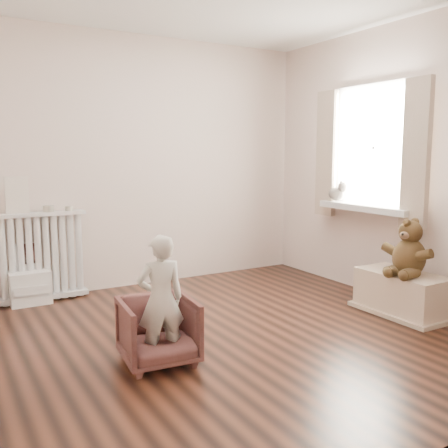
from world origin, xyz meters
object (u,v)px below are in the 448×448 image
teddy_bear (410,240)px  toy_vanity (29,275)px  armchair (158,331)px  toy_bench (402,291)px  plush_cat (337,192)px  child (161,300)px  radiator (43,261)px

teddy_bear → toy_vanity: bearing=133.9°
armchair → teddy_bear: (2.23, -0.18, 0.45)m
toy_bench → plush_cat: (0.14, 1.01, 0.80)m
armchair → child: bearing=-84.2°
toy_vanity → teddy_bear: 3.44m
teddy_bear → plush_cat: 1.15m
armchair → child: (0.00, -0.05, 0.23)m
toy_vanity → child: bearing=-74.8°
armchair → toy_bench: 2.26m
radiator → toy_vanity: (-0.13, -0.03, -0.11)m
radiator → child: bearing=-78.8°
armchair → radiator: bearing=107.3°
radiator → plush_cat: plush_cat is taller
toy_vanity → plush_cat: size_ratio=2.26×
child → teddy_bear: size_ratio=1.79×
armchair → plush_cat: size_ratio=1.95×
radiator → child: (0.38, -1.94, 0.06)m
child → toy_bench: bearing=-175.5°
teddy_bear → radiator: bearing=132.1°
toy_vanity → plush_cat: plush_cat is taller
radiator → teddy_bear: size_ratio=1.76×
radiator → toy_vanity: bearing=-167.4°
child → teddy_bear: (2.23, -0.13, 0.22)m
radiator → child: 1.97m
radiator → teddy_bear: (2.61, -2.07, 0.28)m
child → plush_cat: 2.64m
toy_vanity → child: size_ratio=0.66×
toy_bench → toy_vanity: bearing=144.8°
toy_vanity → teddy_bear: bearing=-36.6°
radiator → toy_bench: (2.64, -1.99, -0.19)m
toy_vanity → armchair: toy_vanity is taller
toy_vanity → teddy_bear: (2.74, -2.04, 0.40)m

